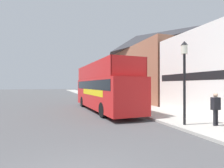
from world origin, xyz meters
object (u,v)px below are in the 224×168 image
object	(u,v)px
tour_bus	(103,90)
pedestrian_third	(216,106)
parked_car_ahead_of_bus	(90,97)
lamp_post_second	(117,75)
lamp_post_nearest	(184,66)

from	to	relation	value
tour_bus	pedestrian_third	xyz separation A→B (m)	(3.62, -7.84, -0.63)
tour_bus	pedestrian_third	bearing A→B (deg)	-67.87
parked_car_ahead_of_bus	lamp_post_second	size ratio (longest dim) A/B	0.94
lamp_post_nearest	lamp_post_second	size ratio (longest dim) A/B	0.97
parked_car_ahead_of_bus	lamp_post_second	distance (m)	6.17
pedestrian_third	lamp_post_second	world-z (taller)	lamp_post_second
pedestrian_third	lamp_post_second	distance (m)	10.50
lamp_post_nearest	lamp_post_second	bearing A→B (deg)	90.66
tour_bus	parked_car_ahead_of_bus	distance (m)	7.80
parked_car_ahead_of_bus	pedestrian_third	bearing A→B (deg)	-76.49
lamp_post_nearest	parked_car_ahead_of_bus	bearing A→B (deg)	96.74
tour_bus	lamp_post_nearest	size ratio (longest dim) A/B	2.40
pedestrian_third	lamp_post_nearest	distance (m)	2.52
pedestrian_third	lamp_post_second	size ratio (longest dim) A/B	0.37
tour_bus	parked_car_ahead_of_bus	size ratio (longest dim) A/B	2.48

